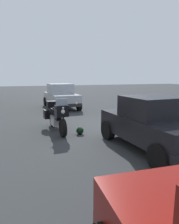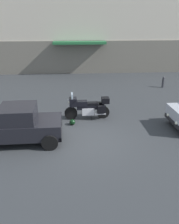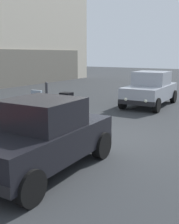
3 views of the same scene
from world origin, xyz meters
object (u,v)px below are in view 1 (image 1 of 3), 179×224
object	(u,v)px
motorcycle	(57,115)
car_hatchback_near	(61,96)
helmet	(80,131)
car_compact_side	(150,123)

from	to	relation	value
motorcycle	car_hatchback_near	world-z (taller)	car_hatchback_near
helmet	car_compact_side	size ratio (longest dim) A/B	0.08
helmet	car_compact_side	xyz separation A→B (m)	(-2.13, -1.48, 0.63)
helmet	motorcycle	bearing A→B (deg)	41.20
motorcycle	car_compact_side	world-z (taller)	car_compact_side
car_compact_side	motorcycle	bearing A→B (deg)	-144.83
helmet	car_compact_side	bearing A→B (deg)	-145.10
car_hatchback_near	car_compact_side	xyz separation A→B (m)	(-8.56, -0.73, -0.04)
motorcycle	car_compact_side	xyz separation A→B (m)	(-2.91, -2.17, 0.15)
helmet	car_hatchback_near	size ratio (longest dim) A/B	0.07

